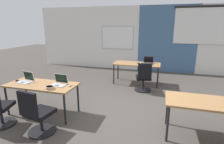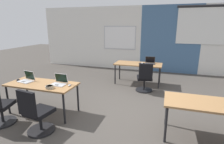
{
  "view_description": "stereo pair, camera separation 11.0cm",
  "coord_description": "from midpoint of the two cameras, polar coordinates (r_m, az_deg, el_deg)",
  "views": [
    {
      "loc": [
        0.84,
        -3.83,
        2.03
      ],
      "look_at": [
        -0.32,
        0.2,
        0.9
      ],
      "focal_mm": 28.55,
      "sensor_mm": 36.0,
      "label": 1
    },
    {
      "loc": [
        0.94,
        -3.79,
        2.03
      ],
      "look_at": [
        -0.32,
        0.2,
        0.9
      ],
      "focal_mm": 28.55,
      "sensor_mm": 36.0,
      "label": 2
    }
  ],
  "objects": [
    {
      "name": "ground_plane",
      "position": [
        4.41,
        2.59,
        -12.37
      ],
      "size": [
        24.0,
        24.0,
        0.0
      ],
      "color": "#47423D"
    },
    {
      "name": "chair_near_left_inner",
      "position": [
        3.7,
        -23.56,
        -12.87
      ],
      "size": [
        0.52,
        0.56,
        0.92
      ],
      "rotation": [
        0.0,
        0.0,
        3.01
      ],
      "color": "black",
      "rests_on": "ground"
    },
    {
      "name": "desk_far_center",
      "position": [
        6.23,
        7.39,
        2.24
      ],
      "size": [
        1.6,
        0.7,
        0.72
      ],
      "color": "#A37547",
      "rests_on": "ground"
    },
    {
      "name": "mouse_near_left_end",
      "position": [
        4.82,
        -28.78,
        -2.4
      ],
      "size": [
        0.07,
        0.11,
        0.03
      ],
      "color": "black",
      "rests_on": "desk_near_left"
    },
    {
      "name": "back_wall_assembly",
      "position": [
        8.08,
        10.0,
        10.44
      ],
      "size": [
        10.0,
        0.27,
        2.8
      ],
      "color": "silver",
      "rests_on": "ground"
    },
    {
      "name": "snack_bowl",
      "position": [
        3.96,
        -20.06,
        -4.65
      ],
      "size": [
        0.18,
        0.18,
        0.06
      ],
      "color": "tan",
      "rests_on": "desk_near_left"
    },
    {
      "name": "laptop_near_left_end",
      "position": [
        4.65,
        -26.45,
        -2.28
      ],
      "size": [
        0.37,
        0.32,
        0.24
      ],
      "rotation": [
        0.0,
        0.0,
        -0.18
      ],
      "color": "silver",
      "rests_on": "desk_near_left"
    },
    {
      "name": "desk_near_right",
      "position": [
        3.6,
        28.85,
        -9.32
      ],
      "size": [
        1.6,
        0.7,
        0.72
      ],
      "color": "#A37547",
      "rests_on": "ground"
    },
    {
      "name": "mouse_near_left_inner",
      "position": [
        4.01,
        -14.14,
        -4.24
      ],
      "size": [
        0.08,
        0.11,
        0.03
      ],
      "color": "#B2B2B7",
      "rests_on": "desk_near_left"
    },
    {
      "name": "laptop_near_left_inner",
      "position": [
        4.16,
        -17.27,
        -3.29
      ],
      "size": [
        0.34,
        0.28,
        0.23
      ],
      "rotation": [
        0.0,
        0.0,
        -0.02
      ],
      "color": "silver",
      "rests_on": "desk_near_left"
    },
    {
      "name": "mouse_far_right",
      "position": [
        6.22,
        8.67,
        2.92
      ],
      "size": [
        0.06,
        0.1,
        0.03
      ],
      "color": "silver",
      "rests_on": "mousepad_far_right"
    },
    {
      "name": "laptop_far_right",
      "position": [
        6.25,
        11.1,
        3.15
      ],
      "size": [
        0.35,
        0.29,
        0.24
      ],
      "rotation": [
        0.0,
        0.0,
        0.07
      ],
      "color": "#333338",
      "rests_on": "desk_far_center"
    },
    {
      "name": "mousepad_far_right",
      "position": [
        6.22,
        8.66,
        2.75
      ],
      "size": [
        0.22,
        0.19,
        0.0
      ],
      "color": "black",
      "rests_on": "desk_far_center"
    },
    {
      "name": "desk_near_left",
      "position": [
        4.38,
        -22.26,
        -4.35
      ],
      "size": [
        1.6,
        0.7,
        0.72
      ],
      "color": "#A37547",
      "rests_on": "ground"
    },
    {
      "name": "chair_far_right",
      "position": [
        5.57,
        9.52,
        -2.43
      ],
      "size": [
        0.53,
        0.58,
        0.92
      ],
      "rotation": [
        0.0,
        0.0,
        3.37
      ],
      "color": "black",
      "rests_on": "ground"
    }
  ]
}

